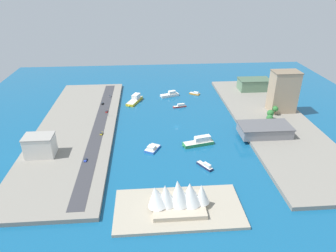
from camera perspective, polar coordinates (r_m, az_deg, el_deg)
name	(u,v)px	position (r m, az deg, el deg)	size (l,w,h in m)	color
ground_plane	(177,127)	(289.64, 1.66, -0.11)	(440.00, 440.00, 0.00)	#145684
quay_west	(273,122)	(312.07, 18.92, 0.74)	(70.00, 240.00, 3.12)	gray
quay_east	(77,129)	(294.81, -16.64, -0.46)	(70.00, 240.00, 3.12)	gray
peninsula_point	(178,208)	(194.36, 1.95, -15.08)	(77.99, 39.17, 2.00)	#A89E89
road_strip	(99,126)	(290.25, -12.72, -0.04)	(10.89, 228.00, 0.15)	#38383D
tugboat_red	(180,106)	(331.55, 2.25, 3.77)	(15.38, 6.10, 3.96)	red
ferry_green_doubledeck	(199,142)	(259.72, 5.86, -2.94)	(28.38, 13.51, 7.51)	#2D8C4C
ferry_white_commuter	(170,95)	(361.61, 0.37, 5.89)	(23.87, 13.43, 6.34)	silver
ferry_yellow_fast	(135,100)	(347.23, -6.18, 4.93)	(18.76, 29.82, 7.89)	yellow
catamaran_blue	(152,148)	(251.94, -2.94, -4.15)	(14.22, 16.42, 4.28)	blue
patrol_launch_navy	(205,166)	(231.79, 6.92, -7.34)	(11.03, 14.69, 4.31)	#1E284C
water_taxi_orange	(195,93)	(369.31, 5.02, 6.07)	(12.87, 10.65, 3.22)	orange
warehouse_low_gray	(264,130)	(279.90, 17.53, -0.66)	(44.81, 24.39, 9.24)	gray
terminal_long_green	(254,84)	(386.59, 15.69, 7.49)	(37.09, 21.49, 13.47)	slate
apartment_midrise_tan	(283,91)	(329.21, 20.68, 6.04)	(26.60, 18.25, 41.58)	tan
hotel_broad_white	(40,146)	(255.03, -22.75, -3.38)	(22.26, 15.58, 16.87)	silver
pickup_red	(106,111)	(317.86, -11.39, 2.68)	(2.02, 5.04, 1.60)	black
suv_black	(102,103)	(338.64, -12.11, 4.14)	(2.04, 4.98, 1.61)	black
hatchback_blue	(85,160)	(240.32, -15.13, -6.10)	(2.06, 4.66, 1.56)	black
sedan_silver	(110,96)	(357.36, -10.76, 5.47)	(1.93, 4.94, 1.65)	black
taxi_yellow_cab	(101,133)	(275.12, -12.30, -1.35)	(2.10, 5.06, 1.48)	black
traffic_light_waterfront	(108,113)	(306.31, -11.04, 2.48)	(0.36, 0.36, 6.50)	black
opera_landmark	(177,196)	(188.01, 1.73, -12.91)	(39.76, 24.28, 20.79)	#BCAD93
park_tree_cluster	(271,114)	(309.68, 18.71, 2.16)	(18.48, 24.14, 9.84)	brown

